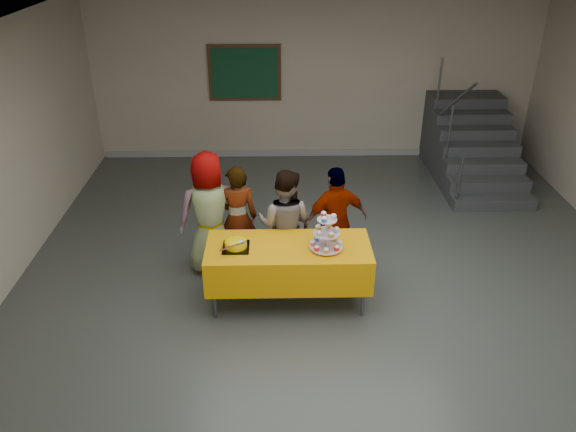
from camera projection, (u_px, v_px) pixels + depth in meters
The scene contains 10 objects.
room_shell at pixel (349, 144), 5.42m from camera, with size 10.00×10.04×3.02m.
bake_table at pixel (288, 262), 6.47m from camera, with size 1.88×0.78×0.77m.
cupcake_stand at pixel (326, 236), 6.24m from camera, with size 0.38×0.38×0.44m.
bear_cake at pixel (236, 243), 6.30m from camera, with size 0.32×0.36×0.12m.
schoolchild_a at pixel (210, 213), 7.01m from camera, with size 0.78×0.51×1.60m, color slate.
schoolchild_b at pixel (237, 218), 7.07m from camera, with size 0.52×0.34×1.42m, color slate.
schoolchild_c at pixel (285, 224), 6.90m from camera, with size 0.71×0.55×1.45m, color slate.
schoolchild_d at pixel (336, 221), 7.00m from camera, with size 0.84×0.35×1.44m, color slate.
staircase at pixel (469, 147), 9.87m from camera, with size 1.30×2.40×2.04m.
noticeboard at pixel (245, 73), 10.01m from camera, with size 1.30×0.05×1.00m.
Camera 1 is at (-0.70, -5.08, 4.08)m, focal length 35.00 mm.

